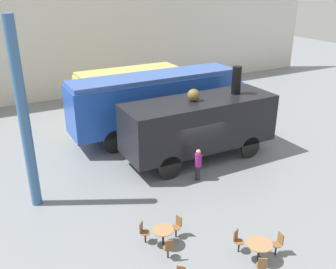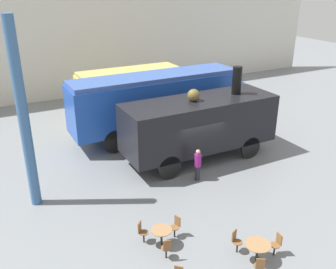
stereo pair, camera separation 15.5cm
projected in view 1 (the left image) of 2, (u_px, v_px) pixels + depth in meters
The scene contains 15 objects.
ground_plane at pixel (194, 165), 19.79m from camera, with size 80.00×80.00×0.00m, color gray.
backdrop_wall at pixel (97, 40), 30.39m from camera, with size 44.00×0.15×9.00m.
passenger_coach_vintage at pixel (130, 91), 25.56m from camera, with size 7.10×2.86×3.43m.
streamlined_locomotive at pixel (166, 98), 22.93m from camera, with size 12.43×2.48×3.91m.
steam_locomotive at pixel (200, 123), 19.82m from camera, with size 8.28×2.77×4.84m.
cafe_table_near at pixel (163, 234), 13.67m from camera, with size 0.78×0.78×0.71m.
cafe_table_far at pixel (259, 247), 12.92m from camera, with size 0.91×0.91×0.72m.
cafe_chair_0 at pixel (177, 225), 14.18m from camera, with size 0.39×0.37×0.87m.
cafe_chair_1 at pixel (143, 231), 13.86m from camera, with size 0.40×0.40×0.87m.
cafe_chair_2 at pixel (168, 247), 13.00m from camera, with size 0.36×0.38×0.87m.
cafe_chair_7 at pixel (262, 265), 12.19m from camera, with size 0.40×0.40×0.87m.
cafe_chair_8 at pixel (278, 242), 13.25m from camera, with size 0.36×0.36×0.87m.
cafe_chair_9 at pixel (238, 239), 13.41m from camera, with size 0.38×0.40×0.87m.
visitor_person at pixel (198, 164), 18.05m from camera, with size 0.34×0.34×1.63m.
support_pillar at pixel (24, 118), 14.91m from camera, with size 0.44×0.44×8.00m.
Camera 1 is at (-9.55, -14.86, 9.18)m, focal length 40.00 mm.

